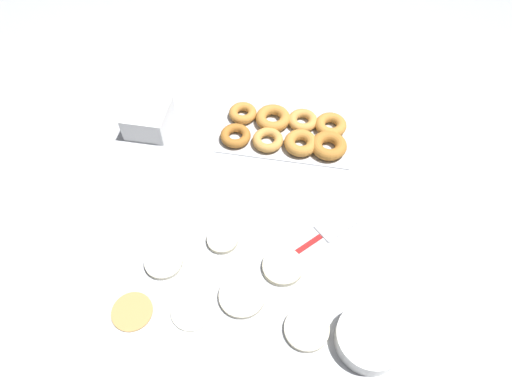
# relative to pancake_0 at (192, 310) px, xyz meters

# --- Properties ---
(ground_plane) EXTENTS (3.00, 3.00, 0.00)m
(ground_plane) POSITION_rel_pancake_0_xyz_m (-0.05, -0.21, -0.00)
(ground_plane) COLOR #B2B5BA
(pancake_0) EXTENTS (0.10, 0.10, 0.01)m
(pancake_0) POSITION_rel_pancake_0_xyz_m (0.00, 0.00, 0.00)
(pancake_0) COLOR silver
(pancake_0) RESTS_ON ground_plane
(pancake_1) EXTENTS (0.10, 0.10, 0.02)m
(pancake_1) POSITION_rel_pancake_0_xyz_m (-0.20, -0.15, 0.00)
(pancake_1) COLOR beige
(pancake_1) RESTS_ON ground_plane
(pancake_2) EXTENTS (0.10, 0.10, 0.01)m
(pancake_2) POSITION_rel_pancake_0_xyz_m (0.10, -0.11, 0.00)
(pancake_2) COLOR silver
(pancake_2) RESTS_ON ground_plane
(pancake_3) EXTENTS (0.11, 0.11, 0.01)m
(pancake_3) POSITION_rel_pancake_0_xyz_m (-0.11, -0.05, 0.00)
(pancake_3) COLOR beige
(pancake_3) RESTS_ON ground_plane
(pancake_4) EXTENTS (0.10, 0.10, 0.01)m
(pancake_4) POSITION_rel_pancake_0_xyz_m (0.14, 0.03, -0.00)
(pancake_4) COLOR tan
(pancake_4) RESTS_ON ground_plane
(pancake_5) EXTENTS (0.08, 0.08, 0.01)m
(pancake_5) POSITION_rel_pancake_0_xyz_m (-0.03, -0.20, 0.00)
(pancake_5) COLOR beige
(pancake_5) RESTS_ON ground_plane
(pancake_6) EXTENTS (0.10, 0.10, 0.01)m
(pancake_6) POSITION_rel_pancake_0_xyz_m (-0.27, -0.00, 0.00)
(pancake_6) COLOR beige
(pancake_6) RESTS_ON ground_plane
(donut_tray) EXTENTS (0.40, 0.21, 0.04)m
(donut_tray) POSITION_rel_pancake_0_xyz_m (-0.15, -0.60, 0.01)
(donut_tray) COLOR silver
(donut_tray) RESTS_ON ground_plane
(batter_bowl) EXTENTS (0.15, 0.15, 0.05)m
(batter_bowl) POSITION_rel_pancake_0_xyz_m (-0.41, 0.00, 0.02)
(batter_bowl) COLOR white
(batter_bowl) RESTS_ON ground_plane
(container_stack) EXTENTS (0.13, 0.14, 0.08)m
(container_stack) POSITION_rel_pancake_0_xyz_m (0.28, -0.56, 0.03)
(container_stack) COLOR white
(container_stack) RESTS_ON ground_plane
(spatula) EXTENTS (0.20, 0.20, 0.01)m
(spatula) POSITION_rel_pancake_0_xyz_m (-0.30, -0.28, -0.00)
(spatula) COLOR maroon
(spatula) RESTS_ON ground_plane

